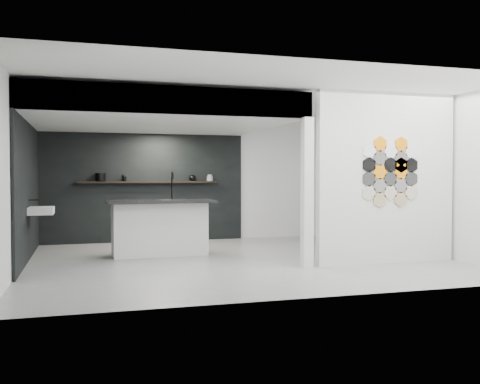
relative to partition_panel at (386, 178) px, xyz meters
name	(u,v)px	position (x,y,z in m)	size (l,w,h in m)	color
floor	(239,260)	(-2.23, 1.00, -1.40)	(7.00, 6.00, 0.01)	gray
partition_panel	(386,178)	(0.00, 0.00, 0.00)	(2.45, 0.15, 2.80)	silver
bay_clad_back	(144,188)	(-3.52, 3.97, -0.22)	(4.40, 0.04, 2.35)	black
bay_clad_left	(28,191)	(-5.70, 2.00, -0.22)	(0.04, 4.00, 2.35)	black
bulkhead	(155,114)	(-3.52, 2.00, 1.15)	(4.40, 4.00, 0.40)	silver
corner_column	(307,192)	(-1.41, 0.00, -0.22)	(0.16, 0.16, 2.35)	silver
fascia_beam	(172,100)	(-3.52, 0.08, 1.15)	(4.40, 0.16, 0.40)	silver
wall_basin	(41,211)	(-5.46, 1.80, -0.55)	(0.40, 0.60, 0.12)	silver
display_shelf	(149,182)	(-3.43, 3.87, -0.10)	(3.00, 0.15, 0.04)	black
kitchen_island	(160,227)	(-3.46, 1.89, -0.89)	(1.91, 0.88, 1.52)	silver
stockpot	(100,177)	(-4.44, 3.87, 0.01)	(0.21, 0.21, 0.17)	black
kettle	(192,178)	(-2.47, 3.87, -0.01)	(0.16, 0.16, 0.14)	black
glass_bowl	(210,179)	(-2.08, 3.87, -0.03)	(0.14, 0.14, 0.10)	gray
glass_vase	(210,178)	(-2.08, 3.87, -0.01)	(0.10, 0.10, 0.14)	gray
bottle_dark	(123,178)	(-3.97, 3.87, -0.01)	(0.05, 0.05, 0.14)	black
utensil_cup	(125,179)	(-3.94, 3.87, -0.03)	(0.08, 0.08, 0.10)	black
hex_tile_cluster	(391,172)	(0.03, -0.09, 0.10)	(1.04, 0.02, 1.16)	beige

